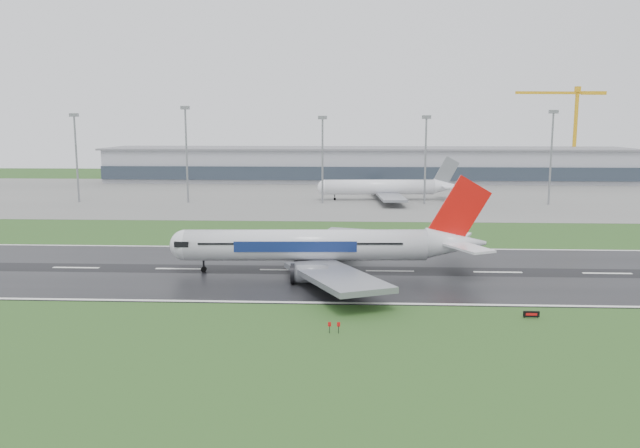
{
  "coord_description": "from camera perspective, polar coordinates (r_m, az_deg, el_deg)",
  "views": [
    {
      "loc": [
        -7.66,
        -117.15,
        27.72
      ],
      "look_at": [
        -13.69,
        12.0,
        7.0
      ],
      "focal_mm": 35.85,
      "sensor_mm": 36.0,
      "label": 1
    }
  ],
  "objects": [
    {
      "name": "ground",
      "position": [
        120.63,
        6.26,
        -4.24
      ],
      "size": [
        520.0,
        520.0,
        0.0
      ],
      "primitive_type": "plane",
      "color": "#23491A",
      "rests_on": "ground"
    },
    {
      "name": "terminal",
      "position": [
        302.93,
        4.13,
        5.25
      ],
      "size": [
        240.0,
        36.0,
        15.0
      ],
      "primitive_type": "cube",
      "color": "#90929A",
      "rests_on": "ground"
    },
    {
      "name": "runway_sign",
      "position": [
        96.87,
        18.34,
        -7.68
      ],
      "size": [
        2.31,
        0.42,
        1.04
      ],
      "primitive_type": null,
      "rotation": [
        0.0,
        0.0,
        -0.07
      ],
      "color": "black",
      "rests_on": "ground"
    },
    {
      "name": "floodmast_2",
      "position": [
        217.77,
        0.22,
        5.56
      ],
      "size": [
        0.64,
        0.64,
        28.55
      ],
      "primitive_type": "cylinder",
      "color": "gray",
      "rests_on": "ground"
    },
    {
      "name": "apron",
      "position": [
        243.85,
        4.46,
        2.56
      ],
      "size": [
        400.0,
        130.0,
        0.08
      ],
      "primitive_type": "cube",
      "color": "slate",
      "rests_on": "ground"
    },
    {
      "name": "floodmast_3",
      "position": [
        219.05,
        9.38,
        5.48
      ],
      "size": [
        0.64,
        0.64,
        28.7
      ],
      "primitive_type": "cylinder",
      "color": "gray",
      "rests_on": "ground"
    },
    {
      "name": "floodmast_4",
      "position": [
        227.63,
        19.91,
        5.41
      ],
      "size": [
        0.64,
        0.64,
        30.42
      ],
      "primitive_type": "cylinder",
      "color": "gray",
      "rests_on": "ground"
    },
    {
      "name": "floodmast_0",
      "position": [
        237.17,
        -20.9,
        5.37
      ],
      "size": [
        0.64,
        0.64,
        29.43
      ],
      "primitive_type": "cylinder",
      "color": "gray",
      "rests_on": "ground"
    },
    {
      "name": "runway",
      "position": [
        120.62,
        6.26,
        -4.21
      ],
      "size": [
        400.0,
        45.0,
        0.1
      ],
      "primitive_type": "cube",
      "color": "black",
      "rests_on": "ground"
    },
    {
      "name": "parked_airliner",
      "position": [
        228.67,
        5.88,
        4.01
      ],
      "size": [
        54.36,
        51.08,
        15.02
      ],
      "primitive_type": null,
      "rotation": [
        0.0,
        0.0,
        0.07
      ],
      "color": "white",
      "rests_on": "apron"
    },
    {
      "name": "floodmast_1",
      "position": [
        224.55,
        -11.82,
        5.9
      ],
      "size": [
        0.64,
        0.64,
        31.86
      ],
      "primitive_type": "cylinder",
      "color": "gray",
      "rests_on": "ground"
    },
    {
      "name": "main_airliner",
      "position": [
        117.49,
        0.75,
        -0.2
      ],
      "size": [
        61.18,
        58.55,
        17.25
      ],
      "primitive_type": null,
      "rotation": [
        0.0,
        0.0,
        0.05
      ],
      "color": "silver",
      "rests_on": "runway"
    },
    {
      "name": "tower_crane",
      "position": [
        335.34,
        21.8,
        7.52
      ],
      "size": [
        44.91,
        8.63,
        44.41
      ],
      "primitive_type": null,
      "rotation": [
        0.0,
        0.0,
        0.14
      ],
      "color": "gold",
      "rests_on": "ground"
    }
  ]
}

